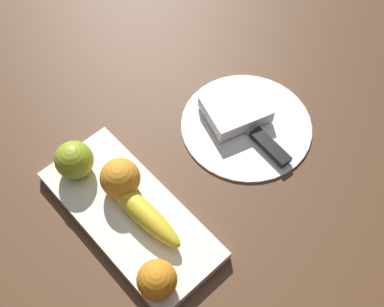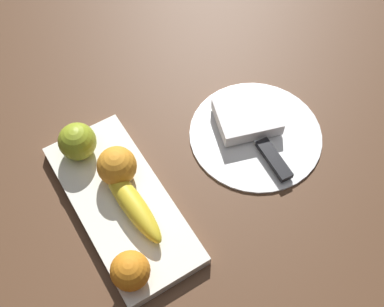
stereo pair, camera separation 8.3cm
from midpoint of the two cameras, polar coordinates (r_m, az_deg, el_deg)
The scene contains 9 objects.
ground_plane at distance 0.84m, azimuth -3.71°, elevation -7.70°, with size 2.40×2.40×0.00m, color #533521.
fruit_tray at distance 0.84m, azimuth -5.41°, elevation -6.06°, with size 0.33×0.15×0.02m, color white.
apple at distance 0.86m, azimuth -10.62°, elevation 1.18°, with size 0.07×0.07×0.07m, color #94A726.
banana at distance 0.80m, azimuth -4.14°, elevation -6.05°, with size 0.17×0.04×0.04m, color gold.
orange_near_apple at distance 0.75m, azimuth -4.02°, elevation -13.83°, with size 0.06×0.06×0.06m, color orange.
orange_near_banana at distance 0.82m, azimuth -5.96°, elevation -1.70°, with size 0.07×0.07×0.07m, color orange.
dinner_plate at distance 0.93m, azimuth 10.03°, elevation 2.09°, with size 0.25×0.25×0.01m, color white.
folded_napkin at distance 0.93m, azimuth 9.04°, elevation 4.10°, with size 0.10×0.11×0.03m, color white.
knife at distance 0.90m, azimuth 11.68°, elevation -0.19°, with size 0.18×0.04×0.01m.
Camera 2 is at (-0.35, 0.10, 0.76)m, focal length 45.50 mm.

